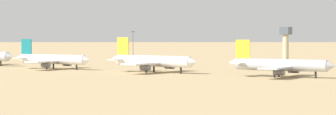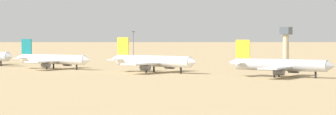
{
  "view_description": "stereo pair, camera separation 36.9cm",
  "coord_description": "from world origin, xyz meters",
  "px_view_note": "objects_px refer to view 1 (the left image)",
  "views": [
    {
      "loc": [
        178.25,
        -268.05,
        17.8
      ],
      "look_at": [
        2.87,
        -2.06,
        6.0
      ],
      "focal_mm": 85.55,
      "sensor_mm": 36.0,
      "label": 1
    },
    {
      "loc": [
        178.56,
        -267.84,
        17.8
      ],
      "look_at": [
        2.87,
        -2.06,
        6.0
      ],
      "focal_mm": 85.55,
      "sensor_mm": 36.0,
      "label": 2
    }
  ],
  "objects_px": {
    "parked_jet_teal_3": "(52,59)",
    "parked_jet_yellow_4": "(152,61)",
    "parked_jet_yellow_5": "(280,65)",
    "control_tower": "(286,41)",
    "light_pole_west": "(133,42)"
  },
  "relations": [
    {
      "from": "parked_jet_teal_3",
      "to": "parked_jet_yellow_4",
      "type": "relative_size",
      "value": 0.93
    },
    {
      "from": "parked_jet_yellow_4",
      "to": "control_tower",
      "type": "relative_size",
      "value": 2.3
    },
    {
      "from": "parked_jet_yellow_4",
      "to": "control_tower",
      "type": "xyz_separation_m",
      "value": [
        -1.89,
        128.36,
        6.5
      ]
    },
    {
      "from": "parked_jet_teal_3",
      "to": "control_tower",
      "type": "relative_size",
      "value": 2.14
    },
    {
      "from": "parked_jet_yellow_5",
      "to": "light_pole_west",
      "type": "distance_m",
      "value": 200.67
    },
    {
      "from": "light_pole_west",
      "to": "control_tower",
      "type": "bearing_deg",
      "value": 1.24
    },
    {
      "from": "parked_jet_yellow_5",
      "to": "light_pole_west",
      "type": "xyz_separation_m",
      "value": [
        -156.4,
        125.63,
        4.69
      ]
    },
    {
      "from": "parked_jet_yellow_4",
      "to": "light_pole_west",
      "type": "xyz_separation_m",
      "value": [
        -100.91,
        126.21,
        4.54
      ]
    },
    {
      "from": "parked_jet_yellow_4",
      "to": "light_pole_west",
      "type": "relative_size",
      "value": 2.67
    },
    {
      "from": "parked_jet_teal_3",
      "to": "parked_jet_yellow_4",
      "type": "height_order",
      "value": "parked_jet_yellow_4"
    },
    {
      "from": "parked_jet_teal_3",
      "to": "parked_jet_yellow_5",
      "type": "relative_size",
      "value": 0.96
    },
    {
      "from": "parked_jet_yellow_5",
      "to": "control_tower",
      "type": "xyz_separation_m",
      "value": [
        -57.39,
        127.78,
        6.66
      ]
    },
    {
      "from": "control_tower",
      "to": "light_pole_west",
      "type": "distance_m",
      "value": 99.06
    },
    {
      "from": "parked_jet_yellow_4",
      "to": "light_pole_west",
      "type": "distance_m",
      "value": 161.65
    },
    {
      "from": "parked_jet_teal_3",
      "to": "parked_jet_yellow_4",
      "type": "xyz_separation_m",
      "value": [
        50.99,
        2.24,
        0.32
      ]
    }
  ]
}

